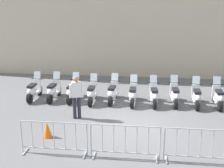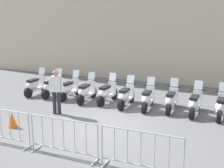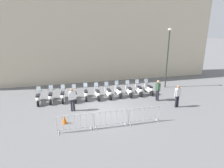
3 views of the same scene
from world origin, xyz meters
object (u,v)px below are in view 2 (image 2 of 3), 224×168
object	(u,v)px
motorcycle_7	(171,100)
motorcycle_1	(53,87)
motorcycle_8	(195,104)
motorcycle_0	(35,85)
motorcycle_6	(148,98)
barrier_segment_1	(64,138)
barrier_segment_0	(1,126)
officer_near_row_end	(56,89)
motorcycle_3	(86,92)
traffic_cone	(12,120)
motorcycle_5	(126,96)
barrier_segment_2	(141,152)
motorcycle_2	(69,89)
motorcycle_4	(107,93)
motorcycle_9	(221,106)

from	to	relation	value
motorcycle_7	motorcycle_1	bearing A→B (deg)	-179.60
motorcycle_8	motorcycle_0	bearing A→B (deg)	-179.84
motorcycle_6	motorcycle_8	world-z (taller)	same
barrier_segment_1	barrier_segment_0	bearing A→B (deg)	-179.50
motorcycle_0	motorcycle_8	world-z (taller)	same
officer_near_row_end	motorcycle_7	bearing A→B (deg)	27.84
motorcycle_0	motorcycle_3	distance (m)	2.80
officer_near_row_end	traffic_cone	world-z (taller)	officer_near_row_end
motorcycle_5	barrier_segment_2	world-z (taller)	motorcycle_5
motorcycle_5	barrier_segment_1	bearing A→B (deg)	-89.50
motorcycle_2	motorcycle_7	xyz separation A→B (m)	(4.68, 0.04, 0.00)
motorcycle_4	motorcycle_6	world-z (taller)	same
barrier_segment_2	traffic_cone	world-z (taller)	barrier_segment_2
motorcycle_1	motorcycle_3	distance (m)	1.88
motorcycle_1	motorcycle_8	size ratio (longest dim) A/B	1.00
motorcycle_2	barrier_segment_2	size ratio (longest dim) A/B	0.83
motorcycle_1	officer_near_row_end	distance (m)	2.68
motorcycle_2	barrier_segment_0	size ratio (longest dim) A/B	0.83
barrier_segment_1	officer_near_row_end	xyz separation A→B (m)	(-2.15, 2.86, 0.46)
traffic_cone	motorcycle_4	bearing A→B (deg)	65.31
motorcycle_5	motorcycle_9	world-z (taller)	same
motorcycle_3	motorcycle_9	xyz separation A→B (m)	(5.60, 0.12, 0.00)
motorcycle_3	motorcycle_8	world-z (taller)	same
motorcycle_5	officer_near_row_end	world-z (taller)	officer_near_row_end
motorcycle_7	traffic_cone	world-z (taller)	motorcycle_7
motorcycle_3	motorcycle_4	size ratio (longest dim) A/B	1.00
motorcycle_8	motorcycle_9	world-z (taller)	same
officer_near_row_end	traffic_cone	bearing A→B (deg)	-108.91
motorcycle_1	motorcycle_6	world-z (taller)	same
motorcycle_1	motorcycle_5	distance (m)	3.74
motorcycle_0	motorcycle_9	bearing A→B (deg)	0.41
motorcycle_3	motorcycle_6	xyz separation A→B (m)	(2.80, 0.04, 0.00)
barrier_segment_0	traffic_cone	world-z (taller)	barrier_segment_0
motorcycle_0	barrier_segment_2	distance (m)	8.40
motorcycle_3	barrier_segment_0	bearing A→B (deg)	-93.01
motorcycle_9	barrier_segment_2	world-z (taller)	motorcycle_9
motorcycle_8	motorcycle_9	size ratio (longest dim) A/B	1.00
barrier_segment_0	motorcycle_8	bearing A→B (deg)	44.83
motorcycle_5	barrier_segment_1	size ratio (longest dim) A/B	0.83
motorcycle_2	motorcycle_9	world-z (taller)	same
motorcycle_4	motorcycle_9	bearing A→B (deg)	-0.58
motorcycle_6	barrier_segment_2	bearing A→B (deg)	-75.26
motorcycle_1	motorcycle_3	size ratio (longest dim) A/B	1.00
motorcycle_6	motorcycle_9	world-z (taller)	same
officer_near_row_end	motorcycle_2	bearing A→B (deg)	108.69
motorcycle_7	barrier_segment_2	distance (m)	4.96
motorcycle_7	barrier_segment_2	bearing A→B (deg)	-86.12
motorcycle_7	motorcycle_9	xyz separation A→B (m)	(1.86, -0.06, 0.00)
motorcycle_5	motorcycle_8	xyz separation A→B (m)	(2.80, 0.06, 0.00)
barrier_segment_1	motorcycle_6	bearing A→B (deg)	79.48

